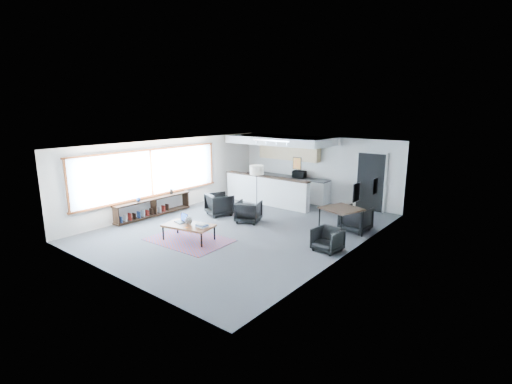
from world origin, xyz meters
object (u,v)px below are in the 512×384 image
Objects in this scene: floor_lamp at (257,172)px; dining_chair_far at (356,219)px; laptop at (182,220)px; dining_chair_near at (327,240)px; coffee_table at (189,226)px; ceramic_pot at (188,220)px; dining_table at (341,210)px; microwave at (299,173)px; book_stack at (202,225)px; armchair_left at (219,203)px; armchair_right at (249,211)px.

dining_chair_far is at bearing 4.93° from floor_lamp.
dining_chair_near is at bearing 36.84° from laptop.
ceramic_pot reaches higher than coffee_table.
coffee_table is at bearing -148.00° from dining_chair_near.
dining_table is at bearing 107.81° from dining_chair_near.
floor_lamp is at bearing 94.05° from ceramic_pot.
floor_lamp is 4.31m from dining_chair_near.
laptop reaches higher than dining_chair_near.
microwave reaches higher than coffee_table.
laptop is 4.16m from dining_chair_near.
coffee_table is at bearing 1.44° from laptop.
laptop is 4.64m from dining_table.
dining_chair_near is (3.03, 1.62, -0.22)m from book_stack.
armchair_left is at bearing 122.02° from laptop.
laptop is 0.32× the size of dining_table.
ceramic_pot is 0.40× the size of dining_chair_near.
microwave reaches higher than laptop.
armchair_left is 1.44× the size of dining_chair_near.
floor_lamp is (-0.72, 3.37, 0.99)m from book_stack.
armchair_left is at bearing 177.03° from dining_chair_near.
floor_lamp is at bearing 10.86° from dining_chair_far.
laptop is 6.00m from microwave.
armchair_left is 4.68m from dining_chair_far.
dining_table reaches higher than armchair_right.
laptop reaches higher than ceramic_pot.
microwave is (-0.09, 6.02, 0.52)m from ceramic_pot.
book_stack is 0.42× the size of armchair_right.
dining_chair_far is (2.91, 3.68, -0.16)m from book_stack.
armchair_left is 4.37m from dining_table.
floor_lamp reaches higher than dining_table.
armchair_right is at bearing -157.56° from armchair_left.
book_stack is at bearing -132.53° from dining_table.
ceramic_pot is at bearing -148.47° from dining_chair_near.
armchair_right is 3.34m from dining_chair_near.
armchair_right is (0.56, 2.34, -0.15)m from laptop.
armchair_left is at bearing -171.35° from dining_table.
armchair_left reaches higher than dining_chair_near.
coffee_table is 5.05m from dining_chair_far.
floor_lamp is (-0.27, 3.46, 1.07)m from coffee_table.
ceramic_pot is 3.90m from dining_chair_near.
dining_chair_far is at bearing -40.98° from microwave.
armchair_left reaches higher than dining_chair_far.
coffee_table is 4.74× the size of book_stack.
dining_chair_near reaches higher than coffee_table.
microwave reaches higher than dining_chair_far.
book_stack is at bearing -0.59° from coffee_table.
armchair_left is at bearing 114.55° from ceramic_pot.
microwave is (-0.33, 3.64, 0.71)m from armchair_right.
dining_chair_far is at bearing 76.48° from dining_table.
armchair_right reaches higher than dining_chair_near.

